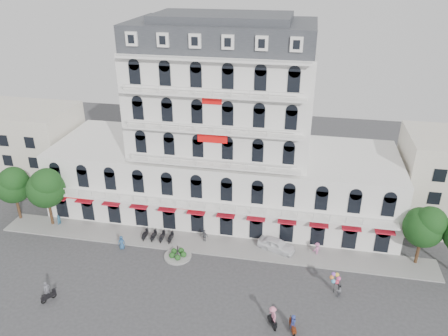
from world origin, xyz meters
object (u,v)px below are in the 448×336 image
at_px(rider_east, 293,324).
at_px(balloon_vendor, 337,285).
at_px(parked_car, 276,245).
at_px(rider_center, 273,316).
at_px(rider_west, 47,292).

bearing_deg(rider_east, balloon_vendor, -52.68).
relative_size(parked_car, rider_center, 1.93).
xyz_separation_m(rider_west, rider_center, (22.65, 0.86, 0.17)).
height_order(rider_west, rider_center, rider_center).
distance_m(parked_car, rider_west, 25.54).
relative_size(rider_west, rider_east, 1.17).
bearing_deg(rider_east, parked_car, -5.28).
bearing_deg(balloon_vendor, parked_car, 135.89).
distance_m(rider_east, rider_center, 1.98).
height_order(parked_car, balloon_vendor, balloon_vendor).
relative_size(parked_car, balloon_vendor, 1.85).
bearing_deg(rider_east, rider_west, 74.39).
xyz_separation_m(rider_center, balloon_vendor, (6.12, 5.51, 0.01)).
height_order(rider_east, rider_center, rider_center).
xyz_separation_m(rider_east, rider_center, (-1.94, 0.30, 0.29)).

